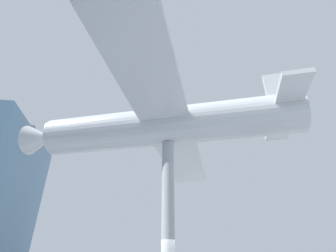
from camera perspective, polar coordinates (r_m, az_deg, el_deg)
The scene contains 2 objects.
support_pylon_central at distance 9.76m, azimuth 0.00°, elevation -20.20°, with size 0.47×0.47×6.15m.
suspended_airplane at distance 11.14m, azimuth -1.30°, elevation -0.07°, with size 14.75×12.42×2.79m.
Camera 1 is at (-9.56, 1.14, 1.46)m, focal length 28.00 mm.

